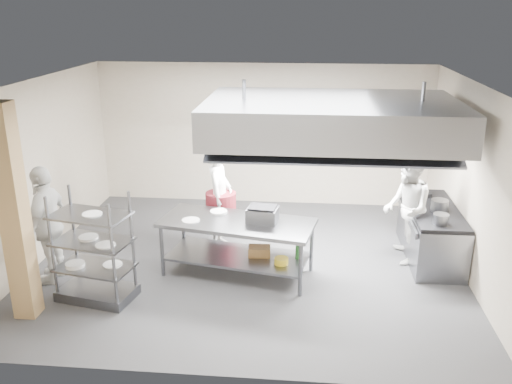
# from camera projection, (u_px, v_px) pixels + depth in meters

# --- Properties ---
(floor) EXTENTS (7.00, 7.00, 0.00)m
(floor) POSITION_uv_depth(u_px,v_px,m) (248.00, 262.00, 9.17)
(floor) COLOR #29292B
(floor) RESTS_ON ground
(ceiling) EXTENTS (7.00, 7.00, 0.00)m
(ceiling) POSITION_uv_depth(u_px,v_px,m) (247.00, 83.00, 8.18)
(ceiling) COLOR silver
(ceiling) RESTS_ON wall_back
(wall_back) EXTENTS (7.00, 0.00, 7.00)m
(wall_back) POSITION_uv_depth(u_px,v_px,m) (263.00, 135.00, 11.50)
(wall_back) COLOR #B6A690
(wall_back) RESTS_ON ground
(wall_left) EXTENTS (0.00, 6.00, 6.00)m
(wall_left) POSITION_uv_depth(u_px,v_px,m) (39.00, 172.00, 8.98)
(wall_left) COLOR #B6A690
(wall_left) RESTS_ON ground
(wall_right) EXTENTS (0.00, 6.00, 6.00)m
(wall_right) POSITION_uv_depth(u_px,v_px,m) (473.00, 184.00, 8.37)
(wall_right) COLOR #B6A690
(wall_right) RESTS_ON ground
(column) EXTENTS (0.30, 0.30, 3.00)m
(column) POSITION_uv_depth(u_px,v_px,m) (14.00, 215.00, 7.14)
(column) COLOR tan
(column) RESTS_ON floor
(exhaust_hood) EXTENTS (4.00, 2.50, 0.60)m
(exhaust_hood) POSITION_uv_depth(u_px,v_px,m) (331.00, 119.00, 8.64)
(exhaust_hood) COLOR gray
(exhaust_hood) RESTS_ON ceiling
(hood_strip_a) EXTENTS (1.60, 0.12, 0.04)m
(hood_strip_a) POSITION_uv_depth(u_px,v_px,m) (275.00, 137.00, 8.83)
(hood_strip_a) COLOR white
(hood_strip_a) RESTS_ON exhaust_hood
(hood_strip_b) EXTENTS (1.60, 0.12, 0.04)m
(hood_strip_b) POSITION_uv_depth(u_px,v_px,m) (387.00, 139.00, 8.67)
(hood_strip_b) COLOR white
(hood_strip_b) RESTS_ON exhaust_hood
(wall_shelf) EXTENTS (1.50, 0.28, 0.04)m
(wall_shelf) POSITION_uv_depth(u_px,v_px,m) (349.00, 139.00, 11.19)
(wall_shelf) COLOR gray
(wall_shelf) RESTS_ON wall_back
(island) EXTENTS (2.55, 1.45, 0.91)m
(island) POSITION_uv_depth(u_px,v_px,m) (237.00, 247.00, 8.64)
(island) COLOR gray
(island) RESTS_ON floor
(island_worktop) EXTENTS (2.55, 1.45, 0.06)m
(island_worktop) POSITION_uv_depth(u_px,v_px,m) (237.00, 223.00, 8.50)
(island_worktop) COLOR gray
(island_worktop) RESTS_ON island
(island_undershelf) EXTENTS (2.34, 1.31, 0.04)m
(island_undershelf) POSITION_uv_depth(u_px,v_px,m) (238.00, 256.00, 8.69)
(island_undershelf) COLOR gray
(island_undershelf) RESTS_ON island
(pass_rack) EXTENTS (1.19, 0.84, 1.63)m
(pass_rack) POSITION_uv_depth(u_px,v_px,m) (93.00, 247.00, 7.80)
(pass_rack) COLOR slate
(pass_rack) RESTS_ON floor
(cooking_range) EXTENTS (0.80, 2.00, 0.84)m
(cooking_range) POSITION_uv_depth(u_px,v_px,m) (431.00, 234.00, 9.23)
(cooking_range) COLOR slate
(cooking_range) RESTS_ON floor
(range_top) EXTENTS (0.78, 1.96, 0.06)m
(range_top) POSITION_uv_depth(u_px,v_px,m) (434.00, 209.00, 9.08)
(range_top) COLOR black
(range_top) RESTS_ON cooking_range
(chef_head) EXTENTS (0.48, 0.71, 1.90)m
(chef_head) POSITION_uv_depth(u_px,v_px,m) (219.00, 197.00, 9.42)
(chef_head) COLOR white
(chef_head) RESTS_ON floor
(chef_line) EXTENTS (0.72, 0.91, 1.86)m
(chef_line) POSITION_uv_depth(u_px,v_px,m) (406.00, 209.00, 8.95)
(chef_line) COLOR white
(chef_line) RESTS_ON floor
(chef_plating) EXTENTS (0.47, 1.10, 1.87)m
(chef_plating) POSITION_uv_depth(u_px,v_px,m) (48.00, 224.00, 8.31)
(chef_plating) COLOR silver
(chef_plating) RESTS_ON floor
(griddle) EXTENTS (0.51, 0.43, 0.23)m
(griddle) POSITION_uv_depth(u_px,v_px,m) (263.00, 215.00, 8.43)
(griddle) COLOR slate
(griddle) RESTS_ON island_worktop
(wicker_basket) EXTENTS (0.36, 0.26, 0.15)m
(wicker_basket) POSITION_uv_depth(u_px,v_px,m) (259.00, 251.00, 8.65)
(wicker_basket) COLOR brown
(wicker_basket) RESTS_ON island_undershelf
(stockpot) EXTENTS (0.28, 0.28, 0.19)m
(stockpot) POSITION_uv_depth(u_px,v_px,m) (439.00, 205.00, 8.90)
(stockpot) COLOR gray
(stockpot) RESTS_ON range_top
(plate_stack) EXTENTS (0.28, 0.28, 0.05)m
(plate_stack) POSITION_uv_depth(u_px,v_px,m) (95.00, 265.00, 7.89)
(plate_stack) COLOR white
(plate_stack) RESTS_ON pass_rack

